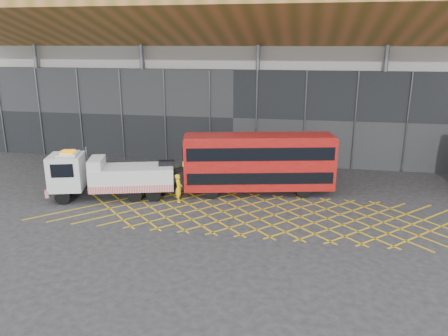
# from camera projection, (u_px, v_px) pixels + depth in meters

# --- Properties ---
(ground_plane) EXTENTS (120.00, 120.00, 0.00)m
(ground_plane) POSITION_uv_depth(u_px,v_px,m) (174.00, 208.00, 27.85)
(ground_plane) COLOR #242426
(road_markings) EXTENTS (27.96, 7.16, 0.01)m
(road_markings) POSITION_uv_depth(u_px,v_px,m) (261.00, 214.00, 26.89)
(road_markings) COLOR gold
(road_markings) RESTS_ON ground_plane
(construction_building) EXTENTS (55.00, 23.97, 18.00)m
(construction_building) POSITION_uv_depth(u_px,v_px,m) (244.00, 55.00, 42.42)
(construction_building) COLOR #979892
(construction_building) RESTS_ON ground_plane
(recovery_truck) EXTENTS (9.67, 4.40, 3.38)m
(recovery_truck) POSITION_uv_depth(u_px,v_px,m) (108.00, 176.00, 29.28)
(recovery_truck) COLOR black
(recovery_truck) RESTS_ON ground_plane
(bus_towed) EXTENTS (10.50, 4.48, 4.17)m
(bus_towed) POSITION_uv_depth(u_px,v_px,m) (259.00, 161.00, 29.97)
(bus_towed) COLOR #9E0F0C
(bus_towed) RESTS_ON ground_plane
(worker) EXTENTS (0.58, 0.77, 1.88)m
(worker) POSITION_uv_depth(u_px,v_px,m) (179.00, 188.00, 28.76)
(worker) COLOR yellow
(worker) RESTS_ON ground_plane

